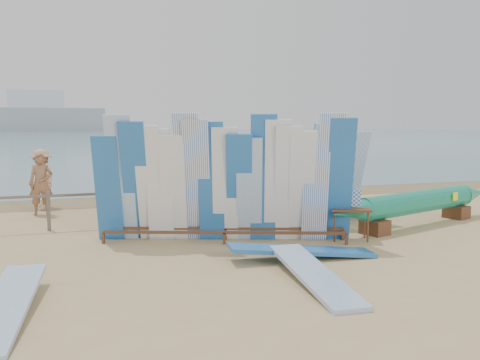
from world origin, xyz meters
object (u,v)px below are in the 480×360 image
object	(u,v)px
beach_chair_right	(147,207)
beachgoer_5	(123,178)
vendor_table	(350,223)
beachgoer_4	(172,178)
main_surfboard_rack	(225,184)
outrigger_canoe	(419,203)
flat_board_d	(302,259)
stroller	(174,199)
flat_board_b	(313,282)
flat_board_a	(7,316)
beachgoer_3	(42,178)
beach_chair_left	(193,208)
beachgoer_1	(41,184)
side_surfboard_rack	(327,178)
beachgoer_6	(241,180)
beachgoer_extra_0	(330,177)
beachgoer_7	(233,176)

from	to	relation	value
beach_chair_right	beachgoer_5	size ratio (longest dim) A/B	0.49
vendor_table	beach_chair_right	size ratio (longest dim) A/B	1.31
beachgoer_4	main_surfboard_rack	bearing A→B (deg)	-11.33
main_surfboard_rack	outrigger_canoe	world-z (taller)	main_surfboard_rack
flat_board_d	stroller	size ratio (longest dim) A/B	2.71
flat_board_b	beach_chair_right	world-z (taller)	beach_chair_right
flat_board_a	beachgoer_3	world-z (taller)	beachgoer_3
main_surfboard_rack	beach_chair_left	size ratio (longest dim) A/B	6.65
beach_chair_right	beachgoer_5	world-z (taller)	beachgoer_5
beach_chair_right	beachgoer_1	size ratio (longest dim) A/B	0.50
flat_board_a	beach_chair_left	bearing A→B (deg)	63.97
vendor_table	flat_board_d	world-z (taller)	vendor_table
flat_board_a	beachgoer_5	world-z (taller)	beachgoer_5
beachgoer_4	side_surfboard_rack	bearing A→B (deg)	31.30
main_surfboard_rack	stroller	distance (m)	3.75
stroller	beachgoer_6	distance (m)	2.00
beachgoer_3	beachgoer_extra_0	xyz separation A→B (m)	(8.42, -1.87, -0.05)
beachgoer_3	beachgoer_7	size ratio (longest dim) A/B	0.92
outrigger_canoe	vendor_table	xyz separation A→B (m)	(-2.36, -0.80, -0.18)
beachgoer_6	beachgoer_4	world-z (taller)	beachgoer_4
outrigger_canoe	flat_board_a	size ratio (longest dim) A/B	2.17
flat_board_b	beachgoer_5	bearing A→B (deg)	107.50
beach_chair_right	beachgoer_4	bearing A→B (deg)	36.85
flat_board_b	beach_chair_right	size ratio (longest dim) A/B	3.25
beach_chair_left	beachgoer_4	distance (m)	1.50
outrigger_canoe	beachgoer_6	size ratio (longest dim) A/B	3.44
beach_chair_left	beachgoer_7	bearing A→B (deg)	71.47
beachgoer_5	beachgoer_3	size ratio (longest dim) A/B	0.98
flat_board_a	beachgoer_3	distance (m)	9.02
main_surfboard_rack	beachgoer_5	distance (m)	5.69
outrigger_canoe	flat_board_b	world-z (taller)	outrigger_canoe
flat_board_b	beachgoer_6	bearing A→B (deg)	84.87
flat_board_d	beachgoer_6	size ratio (longest dim) A/B	1.58
beach_chair_right	beachgoer_7	bearing A→B (deg)	5.38
beach_chair_left	beachgoer_6	size ratio (longest dim) A/B	0.46
side_surfboard_rack	flat_board_d	xyz separation A→B (m)	(-2.05, -2.94, -1.11)
beachgoer_1	beachgoer_5	bearing A→B (deg)	25.17
side_surfboard_rack	flat_board_d	bearing A→B (deg)	-129.89
main_surfboard_rack	beachgoer_1	distance (m)	5.94
stroller	main_surfboard_rack	bearing A→B (deg)	-80.44
beachgoer_4	beach_chair_left	bearing A→B (deg)	-2.41
vendor_table	flat_board_a	distance (m)	6.80
vendor_table	beachgoer_5	distance (m)	7.37
flat_board_a	beachgoer_extra_0	xyz separation A→B (m)	(8.42, 7.11, 0.80)
outrigger_canoe	beachgoer_4	xyz separation A→B (m)	(-5.16, 4.21, 0.36)
beach_chair_left	beachgoer_3	distance (m)	4.84
beachgoer_6	stroller	bearing A→B (deg)	-174.82
outrigger_canoe	beachgoer_5	world-z (taller)	beachgoer_5
main_surfboard_rack	side_surfboard_rack	world-z (taller)	main_surfboard_rack
beachgoer_3	side_surfboard_rack	bearing A→B (deg)	26.13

